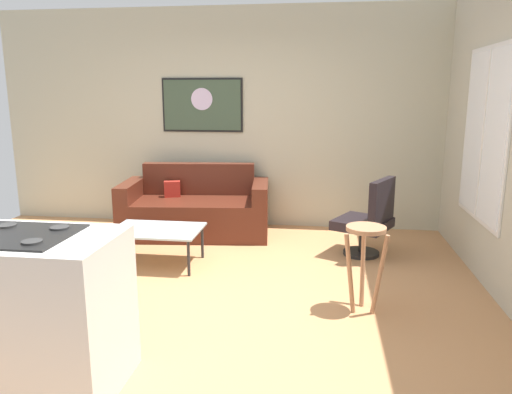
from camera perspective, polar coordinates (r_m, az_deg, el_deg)
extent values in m
cube|color=tan|center=(4.39, -7.57, -11.55)|extent=(6.40, 6.40, 0.04)
cube|color=#B6B399|center=(6.40, -2.12, 9.13)|extent=(6.40, 0.05, 2.80)
cube|color=#502115|center=(6.07, -7.08, -2.36)|extent=(1.51, 1.00, 0.45)
cube|color=#502115|center=(6.32, -6.69, 2.16)|extent=(1.43, 0.31, 0.40)
cube|color=#502115|center=(6.22, -14.42, -1.29)|extent=(0.27, 0.87, 0.66)
cube|color=#502115|center=(5.97, 0.52, -1.45)|extent=(0.27, 0.87, 0.66)
cube|color=maroon|center=(6.21, -9.79, 0.93)|extent=(0.22, 0.16, 0.20)
cube|color=silver|center=(5.05, -11.58, -3.79)|extent=(0.90, 0.64, 0.02)
cylinder|color=#232326|center=(5.02, -16.90, -6.45)|extent=(0.03, 0.03, 0.36)
cylinder|color=#232326|center=(4.74, -7.91, -7.11)|extent=(0.03, 0.03, 0.36)
cylinder|color=#232326|center=(5.49, -14.58, -4.72)|extent=(0.03, 0.03, 0.36)
cylinder|color=#232326|center=(5.24, -6.32, -5.21)|extent=(0.03, 0.03, 0.36)
cylinder|color=black|center=(5.47, 12.21, -6.42)|extent=(0.39, 0.39, 0.04)
cylinder|color=black|center=(5.42, 12.30, -4.61)|extent=(0.06, 0.06, 0.32)
cube|color=black|center=(5.37, 12.37, -3.07)|extent=(0.72, 0.73, 0.10)
cube|color=black|center=(5.24, 14.55, -0.45)|extent=(0.32, 0.53, 0.45)
cylinder|color=#A77451|center=(3.92, 12.79, -3.64)|extent=(0.31, 0.31, 0.03)
cylinder|color=#A77451|center=(4.15, 12.41, -7.85)|extent=(0.04, 0.13, 0.67)
cylinder|color=#A77451|center=(3.96, 10.94, -8.81)|extent=(0.13, 0.10, 0.67)
cylinder|color=#A77451|center=(3.98, 14.31, -8.86)|extent=(0.13, 0.10, 0.67)
cube|color=black|center=(3.09, -26.04, -4.05)|extent=(0.60, 0.52, 0.01)
cylinder|color=#2D2D2D|center=(2.88, -24.78, -4.79)|extent=(0.11, 0.11, 0.01)
cylinder|color=#2D2D2D|center=(3.29, -27.19, -3.00)|extent=(0.11, 0.11, 0.01)
cylinder|color=#2D2D2D|center=(3.11, -22.04, -3.35)|extent=(0.11, 0.11, 0.01)
cube|color=black|center=(6.45, -6.32, 10.67)|extent=(1.06, 0.01, 0.69)
cube|color=#3C4F3B|center=(6.44, -6.33, 10.66)|extent=(1.01, 0.02, 0.64)
cylinder|color=silver|center=(6.43, -6.38, 11.34)|extent=(0.28, 0.01, 0.28)
cube|color=silver|center=(5.01, 25.25, 6.57)|extent=(0.02, 1.24, 1.62)
cube|color=white|center=(5.00, 25.14, 6.58)|extent=(0.01, 1.16, 1.54)
cube|color=silver|center=(5.00, 25.10, 6.58)|extent=(0.01, 0.04, 1.54)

